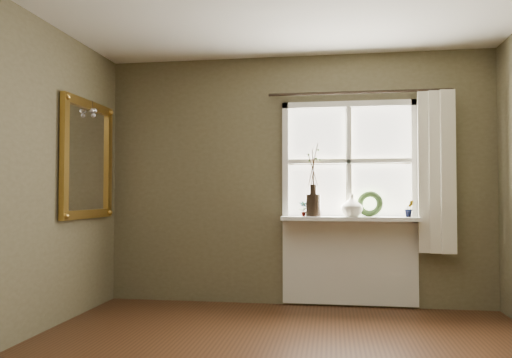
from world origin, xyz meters
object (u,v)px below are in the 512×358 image
object	(u,v)px
dark_jug	(313,205)
cream_vase	(352,206)
wreath	(370,207)
gilt_mirror	(88,159)

from	to	relation	value
dark_jug	cream_vase	distance (m)	0.38
wreath	gilt_mirror	world-z (taller)	gilt_mirror
dark_jug	wreath	xyz separation A→B (m)	(0.56, 0.04, -0.01)
gilt_mirror	wreath	bearing A→B (deg)	12.40
dark_jug	gilt_mirror	distance (m)	2.27
wreath	gilt_mirror	xyz separation A→B (m)	(-2.72, -0.60, 0.47)
wreath	gilt_mirror	size ratio (longest dim) A/B	0.23
dark_jug	wreath	size ratio (longest dim) A/B	0.85
dark_jug	gilt_mirror	world-z (taller)	gilt_mirror
cream_vase	wreath	bearing A→B (deg)	12.63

